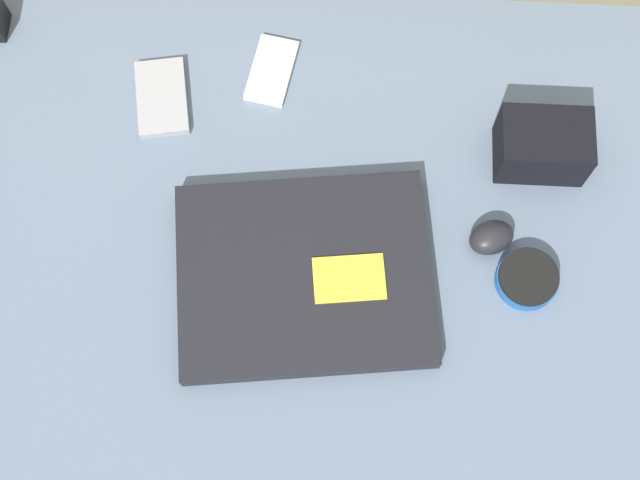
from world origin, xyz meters
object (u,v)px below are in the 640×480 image
object	(u,v)px
speaker_puck	(527,279)
camera_pouch	(543,146)
phone_small	(272,71)
phone_black	(162,98)
computer_mouse	(491,237)
laptop	(304,275)

from	to	relation	value
speaker_puck	camera_pouch	size ratio (longest dim) A/B	0.68
phone_small	camera_pouch	size ratio (longest dim) A/B	0.93
phone_black	phone_small	size ratio (longest dim) A/B	1.12
phone_black	camera_pouch	distance (m)	0.52
computer_mouse	phone_black	bearing A→B (deg)	133.22
phone_black	camera_pouch	world-z (taller)	camera_pouch
laptop	speaker_puck	distance (m)	0.28
speaker_puck	phone_small	bearing A→B (deg)	140.37
speaker_puck	phone_small	world-z (taller)	speaker_puck
speaker_puck	phone_black	size ratio (longest dim) A/B	0.65
speaker_puck	camera_pouch	bearing A→B (deg)	83.82
phone_small	speaker_puck	bearing A→B (deg)	-29.30
computer_mouse	speaker_puck	bearing A→B (deg)	-72.47
phone_black	computer_mouse	bearing A→B (deg)	-32.37
phone_black	camera_pouch	size ratio (longest dim) A/B	1.05
camera_pouch	computer_mouse	bearing A→B (deg)	-117.79
phone_small	phone_black	bearing A→B (deg)	-150.88
computer_mouse	camera_pouch	world-z (taller)	camera_pouch
laptop	camera_pouch	xyz separation A→B (m)	(0.30, 0.19, 0.02)
computer_mouse	speaker_puck	xyz separation A→B (m)	(0.05, -0.05, -0.01)
laptop	phone_small	world-z (taller)	laptop
laptop	phone_small	bearing A→B (deg)	94.93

